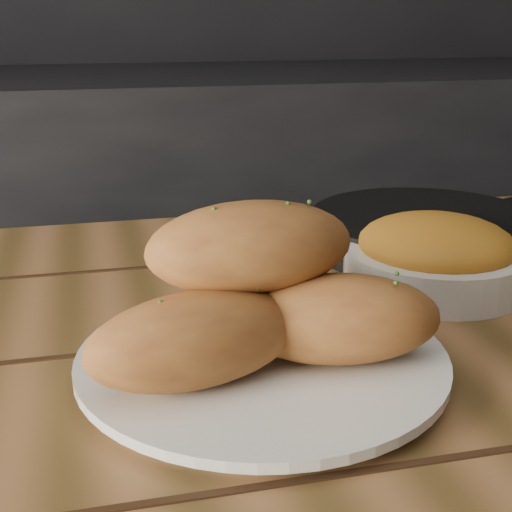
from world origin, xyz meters
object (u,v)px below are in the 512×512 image
Objects in this scene: plate at (262,362)px; skillet at (427,232)px; table at (315,496)px; bread_rolls at (256,298)px; bowl at (435,255)px.

skillet reaches higher than plate.
plate is 0.74× the size of skillet.
skillet is at bearing 51.49° from table.
plate is at bearing 30.96° from bread_rolls.
bread_rolls is at bearing -146.72° from bowl.
table is 0.29m from bowl.
table is 0.38m from skillet.
bowl is (-0.04, -0.10, 0.01)m from skillet.
table is at bearing -135.46° from bowl.
skillet is (0.22, 0.28, 0.12)m from table.
plate is 0.26m from bowl.
table is 0.17m from bread_rolls.
bread_rolls is 1.49× the size of bowl.
skillet reaches higher than table.
skillet is (0.26, 0.25, 0.01)m from plate.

